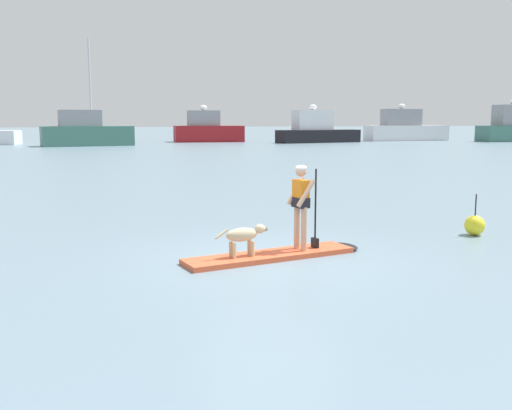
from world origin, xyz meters
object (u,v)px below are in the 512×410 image
(paddleboard, at_px, (280,254))
(person_paddler, at_px, (301,201))
(moored_boat_far_starboard, at_px, (86,132))
(dog, at_px, (244,235))
(moored_boat_outer, at_px, (207,130))
(marker_buoy, at_px, (475,225))
(moored_boat_starboard, at_px, (316,131))
(moored_boat_port, at_px, (405,129))

(paddleboard, height_order, person_paddler, person_paddler)
(moored_boat_far_starboard, bearing_deg, dog, -86.43)
(person_paddler, bearing_deg, paddleboard, -167.86)
(paddleboard, xyz_separation_m, dog, (-0.77, -0.17, 0.45))
(paddleboard, relative_size, moored_boat_outer, 0.46)
(marker_buoy, bearing_deg, moored_boat_starboard, 72.29)
(person_paddler, distance_m, moored_boat_outer, 59.43)
(paddleboard, height_order, moored_boat_port, moored_boat_port)
(moored_boat_far_starboard, relative_size, moored_boat_port, 0.97)
(moored_boat_port, bearing_deg, paddleboard, -121.91)
(paddleboard, bearing_deg, moored_boat_starboard, 67.76)
(moored_boat_starboard, bearing_deg, marker_buoy, -107.71)
(moored_boat_starboard, distance_m, marker_buoy, 54.66)
(dog, height_order, marker_buoy, marker_buoy)
(moored_boat_starboard, relative_size, marker_buoy, 10.85)
(person_paddler, height_order, marker_buoy, person_paddler)
(dog, bearing_deg, moored_boat_far_starboard, 93.57)
(moored_boat_far_starboard, distance_m, moored_boat_outer, 15.71)
(dog, relative_size, moored_boat_outer, 0.13)
(marker_buoy, bearing_deg, dog, -170.23)
(dog, distance_m, marker_buoy, 5.87)
(moored_boat_outer, bearing_deg, person_paddler, -99.19)
(paddleboard, height_order, moored_boat_starboard, moored_boat_starboard)
(moored_boat_outer, bearing_deg, moored_boat_starboard, -26.70)
(dog, distance_m, moored_boat_port, 66.16)
(paddleboard, xyz_separation_m, marker_buoy, (5.01, 0.83, 0.18))
(paddleboard, xyz_separation_m, moored_boat_port, (34.68, 55.68, 1.45))
(paddleboard, bearing_deg, moored_boat_port, 58.09)
(person_paddler, height_order, moored_boat_starboard, moored_boat_starboard)
(moored_boat_starboard, xyz_separation_m, moored_boat_port, (13.05, 2.79, 0.11))
(moored_boat_far_starboard, distance_m, moored_boat_starboard, 25.66)
(paddleboard, bearing_deg, moored_boat_outer, 80.39)
(moored_boat_far_starboard, xyz_separation_m, moored_boat_starboard, (25.62, 1.38, -0.02))
(marker_buoy, bearing_deg, paddleboard, -170.59)
(dog, height_order, moored_boat_outer, moored_boat_outer)
(person_paddler, height_order, moored_boat_far_starboard, moored_boat_far_starboard)
(person_paddler, distance_m, marker_buoy, 4.68)
(moored_boat_far_starboard, distance_m, moored_boat_port, 38.89)
(person_paddler, bearing_deg, moored_boat_port, 58.39)
(person_paddler, relative_size, dog, 1.53)
(paddleboard, relative_size, moored_boat_starboard, 0.36)
(moored_boat_outer, height_order, moored_boat_starboard, moored_boat_starboard)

